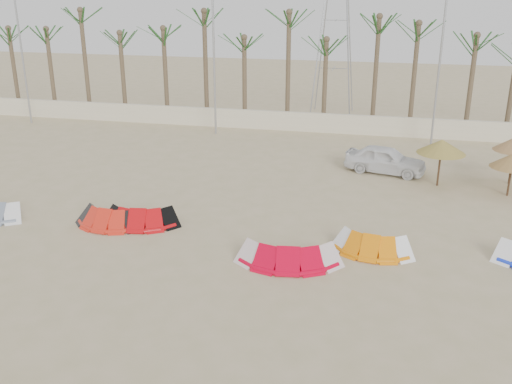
% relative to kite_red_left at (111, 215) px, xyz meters
% --- Properties ---
extents(ground, '(120.00, 120.00, 0.00)m').
position_rel_kite_red_left_xyz_m(ground, '(5.87, -4.24, -0.42)').
color(ground, tan).
rests_on(ground, ground).
extents(boundary_wall, '(60.00, 0.30, 1.30)m').
position_rel_kite_red_left_xyz_m(boundary_wall, '(5.87, 17.76, 0.23)').
color(boundary_wall, beige).
rests_on(boundary_wall, ground).
extents(palm_line, '(52.00, 4.00, 7.70)m').
position_rel_kite_red_left_xyz_m(palm_line, '(6.54, 19.26, 6.03)').
color(palm_line, brown).
rests_on(palm_line, ground).
extents(lamp_a, '(1.25, 0.14, 11.00)m').
position_rel_kite_red_left_xyz_m(lamp_a, '(-14.09, 15.76, 5.35)').
color(lamp_a, '#A5A8AD').
rests_on(lamp_a, ground).
extents(lamp_b, '(1.25, 0.14, 11.00)m').
position_rel_kite_red_left_xyz_m(lamp_b, '(-0.09, 15.76, 5.35)').
color(lamp_b, '#A5A8AD').
rests_on(lamp_b, ground).
extents(lamp_c, '(1.25, 0.14, 11.00)m').
position_rel_kite_red_left_xyz_m(lamp_c, '(13.91, 15.76, 5.35)').
color(lamp_c, '#A5A8AD').
rests_on(lamp_c, ground).
extents(pylon, '(3.00, 3.00, 14.00)m').
position_rel_kite_red_left_xyz_m(pylon, '(6.87, 23.76, -0.42)').
color(pylon, '#A5A8AD').
rests_on(pylon, ground).
extents(kite_red_left, '(3.05, 1.72, 0.90)m').
position_rel_kite_red_left_xyz_m(kite_red_left, '(0.00, 0.00, 0.00)').
color(kite_red_left, red).
rests_on(kite_red_left, ground).
extents(kite_red_mid, '(3.37, 1.92, 0.90)m').
position_rel_kite_red_left_xyz_m(kite_red_mid, '(1.27, 0.40, 0.00)').
color(kite_red_mid, red).
rests_on(kite_red_mid, ground).
extents(kite_red_right, '(3.84, 1.93, 0.90)m').
position_rel_kite_red_left_xyz_m(kite_red_right, '(7.93, -1.63, 0.01)').
color(kite_red_right, red).
rests_on(kite_red_right, ground).
extents(kite_orange, '(3.18, 1.89, 0.90)m').
position_rel_kite_red_left_xyz_m(kite_orange, '(10.83, -0.13, 0.00)').
color(kite_orange, orange).
rests_on(kite_orange, ground).
extents(parasol_left, '(2.40, 2.40, 2.39)m').
position_rel_kite_red_left_xyz_m(parasol_left, '(13.77, 8.18, 1.62)').
color(parasol_left, '#4C331E').
rests_on(parasol_left, ground).
extents(car, '(4.53, 2.65, 1.45)m').
position_rel_kite_red_left_xyz_m(car, '(11.15, 9.73, 0.31)').
color(car, white).
rests_on(car, ground).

